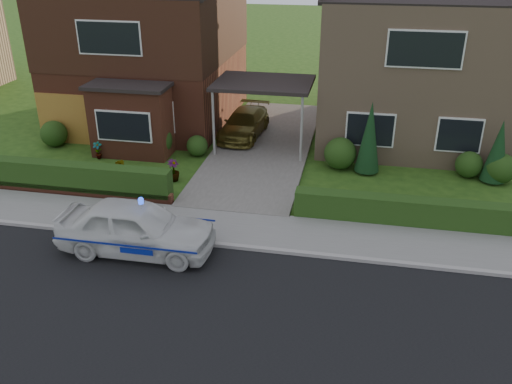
# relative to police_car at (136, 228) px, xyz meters

# --- Properties ---
(ground) EXTENTS (120.00, 120.00, 0.00)m
(ground) POSITION_rel_police_car_xyz_m (1.95, -2.40, -0.74)
(ground) COLOR #224713
(ground) RESTS_ON ground
(road) EXTENTS (60.00, 6.00, 0.02)m
(road) POSITION_rel_police_car_xyz_m (1.95, -2.40, -0.74)
(road) COLOR black
(road) RESTS_ON ground
(kerb) EXTENTS (60.00, 0.16, 0.12)m
(kerb) POSITION_rel_police_car_xyz_m (1.95, 0.65, -0.68)
(kerb) COLOR #9E9993
(kerb) RESTS_ON ground
(sidewalk) EXTENTS (60.00, 2.00, 0.10)m
(sidewalk) POSITION_rel_police_car_xyz_m (1.95, 1.70, -0.69)
(sidewalk) COLOR slate
(sidewalk) RESTS_ON ground
(driveway) EXTENTS (3.80, 12.00, 0.12)m
(driveway) POSITION_rel_police_car_xyz_m (1.95, 8.60, -0.68)
(driveway) COLOR #666059
(driveway) RESTS_ON ground
(house_left) EXTENTS (7.50, 9.53, 7.25)m
(house_left) POSITION_rel_police_car_xyz_m (-3.83, 11.50, 3.07)
(house_left) COLOR brown
(house_left) RESTS_ON ground
(house_right) EXTENTS (7.50, 8.06, 7.25)m
(house_right) POSITION_rel_police_car_xyz_m (7.75, 11.59, 2.92)
(house_right) COLOR tan
(house_right) RESTS_ON ground
(carport_link) EXTENTS (3.80, 3.00, 2.77)m
(carport_link) POSITION_rel_police_car_xyz_m (1.95, 8.55, 1.92)
(carport_link) COLOR black
(carport_link) RESTS_ON ground
(garage_door) EXTENTS (2.20, 0.10, 2.10)m
(garage_door) POSITION_rel_police_car_xyz_m (-6.30, 7.56, 0.31)
(garage_door) COLOR #8F5A1F
(garage_door) RESTS_ON ground
(dwarf_wall) EXTENTS (7.70, 0.25, 0.36)m
(dwarf_wall) POSITION_rel_police_car_xyz_m (-3.85, 2.90, -0.56)
(dwarf_wall) COLOR brown
(dwarf_wall) RESTS_ON ground
(hedge_left) EXTENTS (7.50, 0.55, 0.90)m
(hedge_left) POSITION_rel_police_car_xyz_m (-3.85, 3.05, -0.74)
(hedge_left) COLOR #163511
(hedge_left) RESTS_ON ground
(hedge_right) EXTENTS (7.50, 0.55, 0.80)m
(hedge_right) POSITION_rel_police_car_xyz_m (7.75, 2.95, -0.74)
(hedge_right) COLOR #163511
(hedge_right) RESTS_ON ground
(shrub_left_far) EXTENTS (1.08, 1.08, 1.08)m
(shrub_left_far) POSITION_rel_police_car_xyz_m (-6.55, 7.10, -0.20)
(shrub_left_far) COLOR #163511
(shrub_left_far) RESTS_ON ground
(shrub_left_mid) EXTENTS (1.32, 1.32, 1.32)m
(shrub_left_mid) POSITION_rel_police_car_xyz_m (-2.05, 6.90, -0.08)
(shrub_left_mid) COLOR #163511
(shrub_left_mid) RESTS_ON ground
(shrub_left_near) EXTENTS (0.84, 0.84, 0.84)m
(shrub_left_near) POSITION_rel_police_car_xyz_m (-0.45, 7.20, -0.32)
(shrub_left_near) COLOR #163511
(shrub_left_near) RESTS_ON ground
(shrub_right_near) EXTENTS (1.20, 1.20, 1.20)m
(shrub_right_near) POSITION_rel_police_car_xyz_m (5.15, 7.00, -0.14)
(shrub_right_near) COLOR #163511
(shrub_right_near) RESTS_ON ground
(shrub_right_mid) EXTENTS (0.96, 0.96, 0.96)m
(shrub_right_mid) POSITION_rel_police_car_xyz_m (9.75, 7.10, -0.26)
(shrub_right_mid) COLOR #163511
(shrub_right_mid) RESTS_ON ground
(shrub_right_far) EXTENTS (1.08, 1.08, 1.08)m
(shrub_right_far) POSITION_rel_police_car_xyz_m (10.75, 6.80, -0.20)
(shrub_right_far) COLOR #163511
(shrub_right_far) RESTS_ON ground
(conifer_a) EXTENTS (0.90, 0.90, 2.60)m
(conifer_a) POSITION_rel_police_car_xyz_m (6.15, 6.80, 0.56)
(conifer_a) COLOR black
(conifer_a) RESTS_ON ground
(conifer_b) EXTENTS (0.90, 0.90, 2.20)m
(conifer_b) POSITION_rel_police_car_xyz_m (10.55, 6.80, 0.36)
(conifer_b) COLOR black
(conifer_b) RESTS_ON ground
(police_car) EXTENTS (3.98, 4.34, 1.64)m
(police_car) POSITION_rel_police_car_xyz_m (0.00, 0.00, 0.00)
(police_car) COLOR silver
(police_car) RESTS_ON ground
(driveway_car) EXTENTS (1.79, 3.88, 1.10)m
(driveway_car) POSITION_rel_police_car_xyz_m (0.95, 9.53, -0.07)
(driveway_car) COLOR brown
(driveway_car) RESTS_ON driveway
(potted_plant_a) EXTENTS (0.39, 0.27, 0.72)m
(potted_plant_a) POSITION_rel_police_car_xyz_m (-4.15, 6.11, -0.38)
(potted_plant_a) COLOR gray
(potted_plant_a) RESTS_ON ground
(potted_plant_b) EXTENTS (0.55, 0.49, 0.83)m
(potted_plant_b) POSITION_rel_police_car_xyz_m (-2.48, 4.32, -0.32)
(potted_plant_b) COLOR gray
(potted_plant_b) RESTS_ON ground
(potted_plant_c) EXTENTS (0.60, 0.60, 0.78)m
(potted_plant_c) POSITION_rel_police_car_xyz_m (-0.58, 4.70, -0.35)
(potted_plant_c) COLOR gray
(potted_plant_c) RESTS_ON ground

